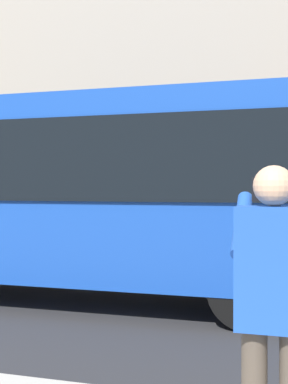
{
  "coord_description": "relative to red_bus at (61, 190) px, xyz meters",
  "views": [
    {
      "loc": [
        -1.49,
        7.2,
        1.73
      ],
      "look_at": [
        0.68,
        -0.23,
        1.66
      ],
      "focal_mm": 46.57,
      "sensor_mm": 36.0,
      "label": 1
    }
  ],
  "objects": [
    {
      "name": "ground_plane",
      "position": [
        -2.0,
        0.01,
        -1.68
      ],
      "size": [
        60.0,
        60.0,
        0.0
      ],
      "primitive_type": "plane",
      "color": "#2B2B2D"
    },
    {
      "name": "building_facade_far",
      "position": [
        -2.01,
        -6.79,
        4.3
      ],
      "size": [
        28.0,
        1.55,
        12.0
      ],
      "color": "#A89E8E",
      "rests_on": "ground_plane"
    },
    {
      "name": "red_bus",
      "position": [
        0.0,
        0.0,
        0.0
      ],
      "size": [
        9.05,
        2.54,
        3.08
      ],
      "color": "#1947AD",
      "rests_on": "ground_plane"
    },
    {
      "name": "pedestrian_photographer",
      "position": [
        -3.41,
        4.46,
        -0.54
      ],
      "size": [
        0.53,
        0.52,
        1.7
      ],
      "color": "#4C4238",
      "rests_on": "sidewalk_curb"
    }
  ]
}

